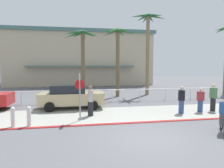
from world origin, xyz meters
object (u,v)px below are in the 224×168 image
at_px(palm_tree_4, 148,34).
at_px(car_tan_1, 71,96).
at_px(bollard_2, 13,117).
at_px(pedestrian_1, 213,98).
at_px(pedestrian_2, 90,102).
at_px(stop_sign_bike_lane, 80,90).
at_px(pedestrian_0, 181,101).
at_px(cyclist_red_0, 223,118).
at_px(bollard_1, 29,116).
at_px(palm_tree_2, 82,44).
at_px(palm_tree_3, 117,44).
at_px(pedestrian_3, 200,101).

height_order(palm_tree_4, car_tan_1, palm_tree_4).
height_order(bollard_2, pedestrian_1, pedestrian_1).
xyz_separation_m(bollard_2, pedestrian_2, (3.87, 1.50, 0.34)).
height_order(stop_sign_bike_lane, bollard_2, stop_sign_bike_lane).
height_order(bollard_2, pedestrian_0, pedestrian_0).
distance_m(stop_sign_bike_lane, cyclist_red_0, 7.03).
xyz_separation_m(cyclist_red_0, pedestrian_1, (2.45, 3.94, 0.16)).
distance_m(bollard_1, pedestrian_1, 11.29).
height_order(stop_sign_bike_lane, palm_tree_2, palm_tree_2).
xyz_separation_m(bollard_1, palm_tree_4, (9.55, 9.51, 5.75)).
height_order(bollard_2, cyclist_red_0, cyclist_red_0).
bearing_deg(palm_tree_3, pedestrian_3, -61.85).
xyz_separation_m(car_tan_1, pedestrian_1, (9.28, -2.44, -0.02)).
height_order(pedestrian_0, pedestrian_1, pedestrian_1).
height_order(palm_tree_3, pedestrian_0, palm_tree_3).
distance_m(bollard_1, car_tan_1, 4.36).
relative_size(stop_sign_bike_lane, pedestrian_3, 1.61).
relative_size(bollard_2, pedestrian_3, 0.63).
distance_m(car_tan_1, pedestrian_0, 7.38).
distance_m(palm_tree_2, car_tan_1, 6.17).
bearing_deg(palm_tree_3, pedestrian_1, -55.80).
distance_m(bollard_1, cyclist_red_0, 9.08).
distance_m(car_tan_1, pedestrian_1, 9.59).
distance_m(bollard_2, pedestrian_0, 9.61).
xyz_separation_m(bollard_1, pedestrian_0, (8.79, 1.21, 0.29)).
bearing_deg(cyclist_red_0, pedestrian_3, 69.19).
bearing_deg(palm_tree_2, bollard_1, -108.69).
bearing_deg(pedestrian_1, cyclist_red_0, -121.93).
distance_m(pedestrian_0, pedestrian_3, 1.41).
height_order(pedestrian_2, pedestrian_3, pedestrian_2).
xyz_separation_m(cyclist_red_0, pedestrian_3, (1.45, 3.82, 0.03)).
bearing_deg(car_tan_1, cyclist_red_0, -43.10).
relative_size(pedestrian_0, pedestrian_2, 0.95).
distance_m(palm_tree_2, pedestrian_1, 11.62).
xyz_separation_m(palm_tree_4, pedestrian_1, (1.64, -8.06, -5.41)).
bearing_deg(palm_tree_4, pedestrian_0, -95.25).
bearing_deg(cyclist_red_0, bollard_2, 165.17).
xyz_separation_m(stop_sign_bike_lane, palm_tree_4, (7.06, 8.91, 4.58)).
relative_size(bollard_1, palm_tree_4, 0.12).
relative_size(palm_tree_4, car_tan_1, 1.89).
distance_m(palm_tree_4, pedestrian_2, 11.59).
xyz_separation_m(car_tan_1, cyclist_red_0, (6.82, -6.38, -0.18)).
relative_size(palm_tree_3, pedestrian_2, 3.64).
bearing_deg(pedestrian_2, pedestrian_1, -0.53).
relative_size(palm_tree_4, pedestrian_1, 4.56).
distance_m(bollard_1, palm_tree_3, 11.69).
bearing_deg(palm_tree_4, cyclist_red_0, -93.89).
relative_size(palm_tree_3, cyclist_red_0, 4.18).
xyz_separation_m(stop_sign_bike_lane, pedestrian_1, (8.70, 0.85, -0.82)).
distance_m(cyclist_red_0, pedestrian_1, 4.64).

